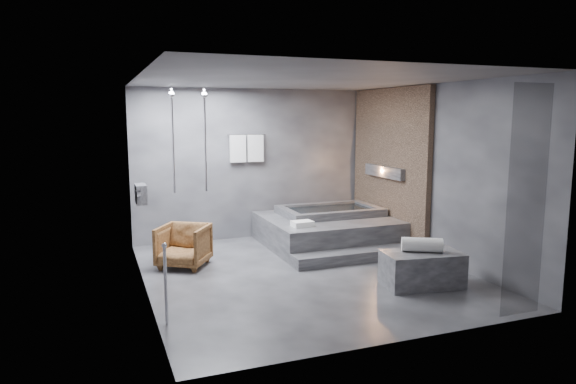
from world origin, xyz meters
name	(u,v)px	position (x,y,z in m)	size (l,w,h in m)	color
room	(323,154)	(0.40, 0.24, 1.73)	(5.00, 5.04, 2.82)	#2C2C2E
tub_deck	(327,231)	(1.05, 1.45, 0.25)	(2.20, 2.00, 0.50)	#313133
tub_step	(358,256)	(1.05, 0.27, 0.09)	(2.20, 0.36, 0.18)	#313133
concrete_bench	(422,269)	(1.28, -1.10, 0.23)	(1.04, 0.57, 0.47)	#38383B
driftwood_chair	(184,246)	(-1.60, 0.97, 0.33)	(0.70, 0.72, 0.65)	#412510
rolled_towel	(422,245)	(1.29, -1.07, 0.57)	(0.19, 0.19, 0.54)	white
deck_towel	(302,224)	(0.34, 0.88, 0.54)	(0.33, 0.25, 0.09)	white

